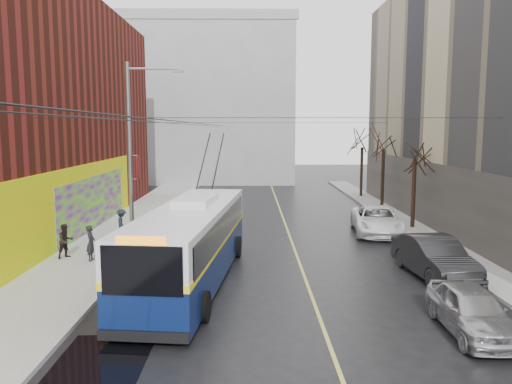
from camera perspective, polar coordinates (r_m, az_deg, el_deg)
The scene contains 20 objects.
ground at distance 14.55m, azimuth 2.26°, elevation -17.06°, with size 140.00×140.00×0.00m, color black.
sidewalk_left at distance 26.93m, azimuth -16.45°, elevation -5.73°, with size 4.00×60.00×0.15m, color gray.
sidewalk_right at distance 27.68m, azimuth 19.98°, elevation -5.52°, with size 2.00×60.00×0.15m, color gray.
lane_line at distance 27.97m, azimuth 3.89°, elevation -5.11°, with size 0.12×50.00×0.01m, color #BFB74C.
building_far at distance 58.55m, azimuth -5.94°, elevation 10.19°, with size 20.50×12.10×18.00m.
streetlight_pole at distance 23.89m, azimuth -13.85°, elevation 4.31°, with size 2.65×0.60×9.00m.
catenary_wires at distance 28.07m, azimuth -4.45°, elevation 7.76°, with size 18.00×60.00×0.22m.
tree_near at distance 30.82m, azimuth 17.76°, elevation 5.03°, with size 3.20×3.20×6.40m.
tree_mid at distance 37.52m, azimuth 14.41°, elevation 5.91°, with size 3.20×3.20×6.68m.
tree_far at distance 44.32m, azimuth 12.06°, elevation 6.01°, with size 3.20×3.20×6.57m.
puddle at distance 14.23m, azimuth -17.24°, elevation -17.96°, with size 2.32×3.24×0.01m, color black.
pigeons_flying at distance 23.41m, azimuth -5.06°, elevation 9.86°, with size 5.76×3.99×2.74m.
trolleybus at distance 19.65m, azimuth -7.43°, elevation -5.71°, with size 3.84×12.31×5.76m.
parked_car_a at distance 16.32m, azimuth 23.42°, elevation -12.26°, with size 1.66×4.12×1.40m, color #A6A6AA.
parked_car_b at distance 21.57m, azimuth 19.70°, elevation -7.03°, with size 1.74×5.00×1.65m, color #232325.
parked_car_c at distance 29.40m, azimuth 13.63°, elevation -3.15°, with size 2.59×5.62×1.56m, color white.
following_car at distance 31.98m, azimuth -5.28°, elevation -2.35°, with size 1.57×3.91×1.33m, color #B2B1B6.
pedestrian_a at distance 23.42m, azimuth -18.35°, elevation -5.55°, with size 0.58×0.38×1.59m, color black.
pedestrian_b at distance 24.30m, azimuth -20.93°, elevation -5.25°, with size 0.76×0.59×1.56m, color black.
pedestrian_c at distance 27.98m, azimuth -15.08°, elevation -3.45°, with size 0.98×0.56×1.52m, color black.
Camera 1 is at (-0.70, -13.24, 5.99)m, focal length 35.00 mm.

